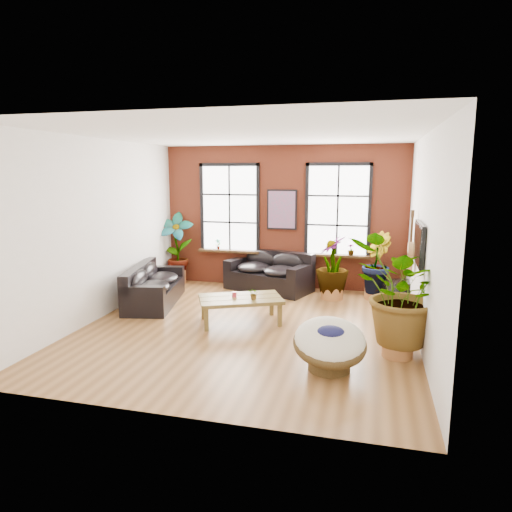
% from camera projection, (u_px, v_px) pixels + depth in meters
% --- Properties ---
extents(room, '(6.04, 6.54, 3.54)m').
position_uv_depth(room, '(250.00, 234.00, 8.32)').
color(room, brown).
rests_on(room, ground).
extents(sofa_back, '(2.26, 1.62, 0.94)m').
position_uv_depth(sofa_back, '(270.00, 273.00, 11.17)').
color(sofa_back, black).
rests_on(sofa_back, ground).
extents(sofa_left, '(1.32, 2.28, 0.85)m').
position_uv_depth(sofa_left, '(152.00, 287.00, 9.99)').
color(sofa_left, black).
rests_on(sofa_left, ground).
extents(coffee_table, '(1.78, 1.46, 0.60)m').
position_uv_depth(coffee_table, '(241.00, 300.00, 8.71)').
color(coffee_table, brown).
rests_on(coffee_table, ground).
extents(papasan_chair, '(1.26, 1.27, 0.80)m').
position_uv_depth(papasan_chair, '(330.00, 343.00, 6.60)').
color(papasan_chair, '#49371A').
rests_on(papasan_chair, ground).
extents(poster, '(0.74, 0.06, 0.98)m').
position_uv_depth(poster, '(282.00, 210.00, 11.17)').
color(poster, black).
rests_on(poster, room).
extents(tv_wall_unit, '(0.13, 1.86, 1.20)m').
position_uv_depth(tv_wall_unit, '(416.00, 247.00, 8.07)').
color(tv_wall_unit, black).
rests_on(tv_wall_unit, room).
extents(media_box, '(0.75, 0.67, 0.53)m').
position_uv_depth(media_box, '(400.00, 293.00, 9.87)').
color(media_box, black).
rests_on(media_box, ground).
extents(pot_back_left, '(0.58, 0.58, 0.36)m').
position_uv_depth(pot_back_left, '(176.00, 276.00, 11.87)').
color(pot_back_left, '#A76836').
rests_on(pot_back_left, ground).
extents(pot_back_right, '(0.60, 0.60, 0.35)m').
position_uv_depth(pot_back_right, '(375.00, 291.00, 10.39)').
color(pot_back_right, '#A76836').
rests_on(pot_back_right, ground).
extents(pot_right_wall, '(0.63, 0.63, 0.35)m').
position_uv_depth(pot_right_wall, '(398.00, 346.00, 7.13)').
color(pot_right_wall, '#A76836').
rests_on(pot_right_wall, ground).
extents(pot_mid, '(0.62, 0.62, 0.36)m').
position_uv_depth(pot_mid, '(332.00, 291.00, 10.41)').
color(pot_mid, '#A76836').
rests_on(pot_mid, ground).
extents(floor_plant_back_left, '(0.98, 0.74, 1.69)m').
position_uv_depth(floor_plant_back_left, '(176.00, 245.00, 11.74)').
color(floor_plant_back_left, '#174C14').
rests_on(floor_plant_back_left, ground).
extents(floor_plant_back_right, '(0.70, 0.83, 1.38)m').
position_uv_depth(floor_plant_back_right, '(376.00, 263.00, 10.30)').
color(floor_plant_back_right, '#174C14').
rests_on(floor_plant_back_right, ground).
extents(floor_plant_right_wall, '(2.01, 2.04, 1.72)m').
position_uv_depth(floor_plant_right_wall, '(402.00, 293.00, 7.01)').
color(floor_plant_right_wall, '#174C14').
rests_on(floor_plant_right_wall, ground).
extents(floor_plant_mid, '(0.86, 0.86, 1.31)m').
position_uv_depth(floor_plant_mid, '(332.00, 264.00, 10.32)').
color(floor_plant_mid, '#174C14').
rests_on(floor_plant_mid, ground).
extents(table_plant, '(0.24, 0.23, 0.22)m').
position_uv_depth(table_plant, '(254.00, 294.00, 8.53)').
color(table_plant, '#174C14').
rests_on(table_plant, coffee_table).
extents(sill_plant_left, '(0.17, 0.17, 0.27)m').
position_uv_depth(sill_plant_left, '(218.00, 244.00, 11.69)').
color(sill_plant_left, '#174C14').
rests_on(sill_plant_left, room).
extents(sill_plant_right, '(0.19, 0.19, 0.27)m').
position_uv_depth(sill_plant_right, '(351.00, 250.00, 10.88)').
color(sill_plant_right, '#174C14').
rests_on(sill_plant_right, room).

